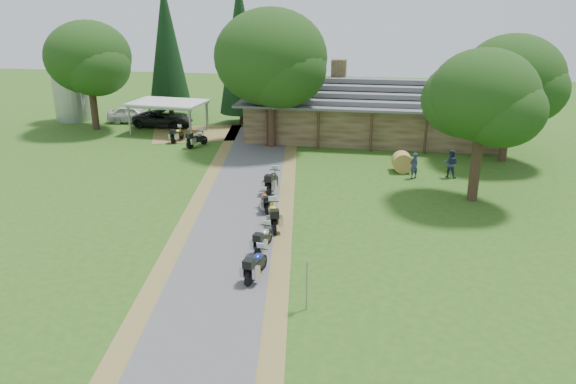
% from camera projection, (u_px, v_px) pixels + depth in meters
% --- Properties ---
extents(ground, '(120.00, 120.00, 0.00)m').
position_uv_depth(ground, '(223.00, 258.00, 25.44)').
color(ground, '#2C5217').
rests_on(ground, ground).
extents(driveway, '(51.95, 51.95, 0.00)m').
position_uv_depth(driveway, '(235.00, 223.00, 29.24)').
color(driveway, '#474749').
rests_on(driveway, ground).
extents(lodge, '(21.40, 9.40, 4.90)m').
position_uv_depth(lodge, '(373.00, 108.00, 45.97)').
color(lodge, '#4F3F29').
rests_on(lodge, ground).
extents(silo, '(3.26, 3.26, 6.45)m').
position_uv_depth(silo, '(70.00, 86.00, 51.93)').
color(silo, gray).
rests_on(silo, ground).
extents(carport, '(6.51, 4.67, 2.66)m').
position_uv_depth(carport, '(169.00, 117.00, 47.97)').
color(carport, silver).
rests_on(carport, ground).
extents(car_white_sedan, '(3.08, 6.10, 1.96)m').
position_uv_depth(car_white_sedan, '(133.00, 112.00, 51.74)').
color(car_white_sedan, silver).
rests_on(car_white_sedan, ground).
extents(car_dark_suv, '(2.61, 5.81, 2.20)m').
position_uv_depth(car_dark_suv, '(163.00, 115.00, 50.06)').
color(car_dark_suv, black).
rests_on(car_dark_suv, ground).
extents(motorcycle_row_a, '(0.95, 2.01, 1.32)m').
position_uv_depth(motorcycle_row_a, '(256.00, 263.00, 23.49)').
color(motorcycle_row_a, navy).
rests_on(motorcycle_row_a, ground).
extents(motorcycle_row_b, '(0.85, 1.92, 1.27)m').
position_uv_depth(motorcycle_row_b, '(263.00, 238.00, 25.99)').
color(motorcycle_row_b, '#989A9F').
rests_on(motorcycle_row_b, ground).
extents(motorcycle_row_c, '(1.23, 2.24, 1.46)m').
position_uv_depth(motorcycle_row_c, '(273.00, 214.00, 28.47)').
color(motorcycle_row_c, '#EBDF00').
rests_on(motorcycle_row_c, ground).
extents(motorcycle_row_d, '(1.08, 1.78, 1.16)m').
position_uv_depth(motorcycle_row_d, '(265.00, 200.00, 30.86)').
color(motorcycle_row_d, '#DF5416').
rests_on(motorcycle_row_d, ground).
extents(motorcycle_row_e, '(0.81, 2.13, 1.43)m').
position_uv_depth(motorcycle_row_e, '(272.00, 180.00, 33.76)').
color(motorcycle_row_e, black).
rests_on(motorcycle_row_e, ground).
extents(motorcycle_carport_a, '(0.79, 1.88, 1.25)m').
position_uv_depth(motorcycle_carport_a, '(177.00, 134.00, 45.29)').
color(motorcycle_carport_a, yellow).
rests_on(motorcycle_carport_a, ground).
extents(motorcycle_carport_b, '(1.44, 2.04, 1.34)m').
position_uv_depth(motorcycle_carport_b, '(197.00, 138.00, 43.71)').
color(motorcycle_carport_b, slate).
rests_on(motorcycle_carport_b, ground).
extents(person_a, '(0.70, 0.68, 2.01)m').
position_uv_depth(person_a, '(414.00, 163.00, 36.04)').
color(person_a, '#293051').
rests_on(person_a, ground).
extents(person_b, '(0.75, 0.66, 2.18)m').
position_uv_depth(person_b, '(451.00, 161.00, 36.24)').
color(person_b, '#293051').
rests_on(person_b, ground).
extents(hay_bale, '(1.43, 1.34, 1.31)m').
position_uv_depth(hay_bale, '(402.00, 162.00, 37.56)').
color(hay_bale, olive).
rests_on(hay_bale, ground).
extents(sign_post, '(0.37, 0.06, 2.04)m').
position_uv_depth(sign_post, '(307.00, 285.00, 20.94)').
color(sign_post, gray).
rests_on(sign_post, ground).
extents(oak_lodge_left, '(8.45, 8.45, 11.07)m').
position_uv_depth(oak_lodge_left, '(271.00, 75.00, 42.05)').
color(oak_lodge_left, '#153610').
rests_on(oak_lodge_left, ground).
extents(oak_lodge_right, '(6.86, 6.86, 9.57)m').
position_uv_depth(oak_lodge_right, '(511.00, 94.00, 38.58)').
color(oak_lodge_right, '#153610').
rests_on(oak_lodge_right, ground).
extents(oak_driveway, '(5.95, 5.95, 9.84)m').
position_uv_depth(oak_driveway, '(481.00, 116.00, 30.93)').
color(oak_driveway, '#153610').
rests_on(oak_driveway, ground).
extents(oak_silo, '(7.20, 7.20, 10.06)m').
position_uv_depth(oak_silo, '(90.00, 72.00, 47.82)').
color(oak_silo, '#153610').
rests_on(oak_silo, ground).
extents(cedar_near, '(3.98, 3.98, 12.79)m').
position_uv_depth(cedar_near, '(240.00, 52.00, 49.63)').
color(cedar_near, black).
rests_on(cedar_near, ground).
extents(cedar_far, '(4.00, 4.00, 12.56)m').
position_uv_depth(cedar_far, '(167.00, 50.00, 52.92)').
color(cedar_far, black).
rests_on(cedar_far, ground).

